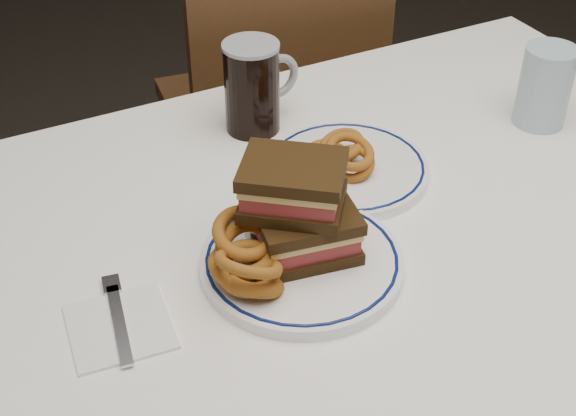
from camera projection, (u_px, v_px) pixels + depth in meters
name	position (u px, v px, depth m)	size (l,w,h in m)	color
dining_table	(352.00, 276.00, 1.17)	(1.27, 0.87, 0.75)	white
chair_far	(274.00, 102.00, 1.83)	(0.48, 0.48, 0.94)	#3F2114
main_plate	(302.00, 262.00, 1.02)	(0.26, 0.26, 0.02)	white
reuben_sandwich	(299.00, 209.00, 0.99)	(0.16, 0.15, 0.13)	black
onion_rings_main	(248.00, 260.00, 0.96)	(0.10, 0.12, 0.10)	brown
ketchup_ramekin	(267.00, 221.00, 1.04)	(0.06, 0.06, 0.04)	silver
beer_mug	(254.00, 86.00, 1.25)	(0.13, 0.09, 0.15)	black
water_glass	(545.00, 86.00, 1.27)	(0.08, 0.08, 0.13)	#9CBACA
far_plate	(347.00, 168.00, 1.18)	(0.24, 0.24, 0.02)	white
onion_rings_far	(342.00, 155.00, 1.16)	(0.09, 0.11, 0.07)	brown
napkin_fork	(119.00, 324.00, 0.94)	(0.13, 0.16, 0.01)	white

